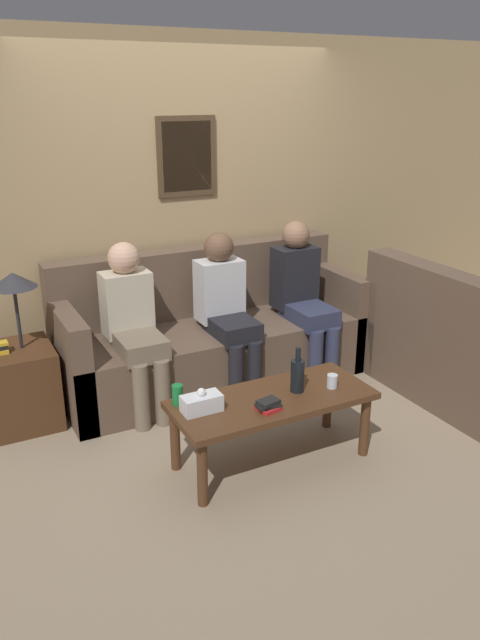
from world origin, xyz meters
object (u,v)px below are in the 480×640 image
(person_left, at_px, (133,320))
(couch_main, at_px, (212,337))
(wine_bottle, at_px, (297,375))
(couch_side, at_px, (473,358))
(drinking_glass, at_px, (332,381))
(person_middle, at_px, (226,306))
(person_right, at_px, (303,292))
(coffee_table, at_px, (272,406))

(person_left, bearing_deg, couch_main, 14.84)
(couch_main, bearing_deg, wine_bottle, -90.42)
(person_left, bearing_deg, couch_side, -25.77)
(couch_main, bearing_deg, couch_side, -39.41)
(drinking_glass, bearing_deg, couch_side, 3.29)
(person_left, bearing_deg, drinking_glass, -51.74)
(person_middle, xyz_separation_m, person_right, (0.67, -0.01, 0.01))
(person_right, bearing_deg, person_left, 178.93)
(couch_side, height_order, person_left, person_left)
(couch_main, xyz_separation_m, person_left, (-0.69, -0.18, 0.32))
(drinking_glass, height_order, person_middle, person_middle)
(couch_side, bearing_deg, couch_main, 50.59)
(couch_main, height_order, person_left, person_left)
(couch_side, bearing_deg, person_right, 38.10)
(drinking_glass, bearing_deg, coffee_table, 171.57)
(wine_bottle, bearing_deg, couch_main, 89.58)
(drinking_glass, xyz_separation_m, person_right, (0.49, 1.11, 0.19))
(coffee_table, xyz_separation_m, wine_bottle, (0.17, 0.00, 0.17))
(couch_main, xyz_separation_m, drinking_glass, (0.21, -1.32, 0.14))
(wine_bottle, xyz_separation_m, person_middle, (0.04, 1.06, 0.12))
(couch_side, xyz_separation_m, coffee_table, (-1.69, -0.02, 0.03))
(coffee_table, relative_size, drinking_glass, 14.50)
(couch_side, relative_size, person_right, 1.32)
(wine_bottle, distance_m, drinking_glass, 0.24)
(coffee_table, distance_m, person_middle, 1.12)
(couch_main, relative_size, person_right, 1.95)
(couch_side, distance_m, drinking_glass, 1.31)
(couch_main, relative_size, person_middle, 1.98)
(drinking_glass, relative_size, person_right, 0.07)
(couch_side, relative_size, drinking_glass, 18.96)
(couch_side, relative_size, wine_bottle, 5.61)
(couch_main, distance_m, couch_side, 1.96)
(person_left, bearing_deg, coffee_table, -64.98)
(person_left, xyz_separation_m, person_middle, (0.72, -0.02, 0.00))
(couch_main, distance_m, wine_bottle, 1.27)
(person_right, bearing_deg, couch_main, 163.50)
(person_middle, bearing_deg, wine_bottle, -92.16)
(couch_main, distance_m, drinking_glass, 1.34)
(couch_main, bearing_deg, person_right, -16.50)
(person_middle, bearing_deg, drinking_glass, -80.86)
(couch_main, relative_size, drinking_glass, 27.99)
(drinking_glass, relative_size, person_middle, 0.07)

